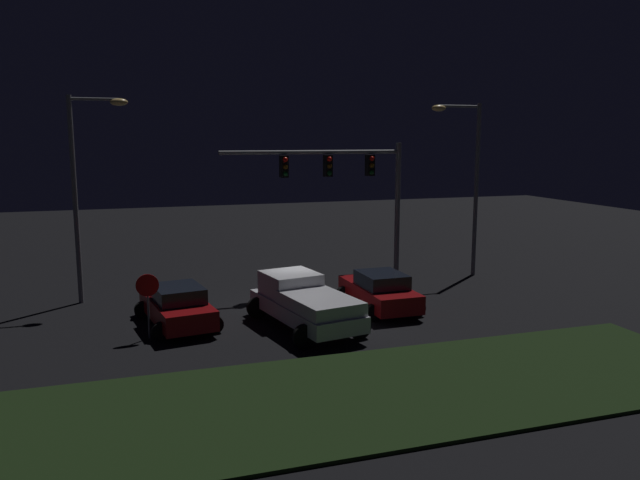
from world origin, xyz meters
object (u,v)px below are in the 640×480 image
Objects in this scene: car_sedan at (380,291)px; traffic_signal_gantry at (348,179)px; car_sedan_far at (177,306)px; street_lamp_right at (468,169)px; street_lamp_left at (85,175)px; stop_sign at (148,294)px; pickup_truck at (303,300)px.

traffic_signal_gantry is (0.17, 4.05, 4.16)m from car_sedan.
car_sedan is 0.96× the size of car_sedan_far.
street_lamp_right is at bearing 2.73° from traffic_signal_gantry.
street_lamp_left reaches higher than car_sedan.
stop_sign is (-8.86, -0.98, 0.82)m from car_sedan.
stop_sign reaches higher than car_sedan_far.
traffic_signal_gantry is at bearing -73.07° from car_sedan_far.
traffic_signal_gantry is at bearing 29.10° from stop_sign.
car_sedan_far is at bearing 87.95° from car_sedan.
traffic_signal_gantry is at bearing -3.47° from street_lamp_left.
car_sedan_far is at bearing -154.29° from traffic_signal_gantry.
pickup_truck reaches higher than car_sedan_far.
street_lamp_right is (17.27, -0.37, 0.00)m from street_lamp_left.
traffic_signal_gantry is (3.71, 5.37, 3.90)m from pickup_truck.
street_lamp_left is 1.01× the size of street_lamp_right.
pickup_truck is 1.29× the size of car_sedan.
car_sedan_far is at bearing -163.76° from street_lamp_right.
street_lamp_left is at bearing 109.23° from stop_sign.
traffic_signal_gantry is at bearing -177.27° from street_lamp_right.
street_lamp_right is at bearing 19.22° from stop_sign.
car_sedan is 5.81m from traffic_signal_gantry.
traffic_signal_gantry is at bearing -45.30° from pickup_truck.
street_lamp_left is at bearing 25.11° from car_sedan_far.
stop_sign is at bearing -70.77° from street_lamp_left.
stop_sign is at bearing 95.75° from car_sedan.
pickup_truck is 0.68× the size of traffic_signal_gantry.
car_sedan is at bearing 6.29° from stop_sign.
pickup_truck reaches higher than car_sedan.
stop_sign is at bearing -160.78° from street_lamp_right.
stop_sign is (1.99, -5.70, -3.67)m from street_lamp_left.
traffic_signal_gantry is 6.26m from street_lamp_right.
street_lamp_left reaches higher than street_lamp_right.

